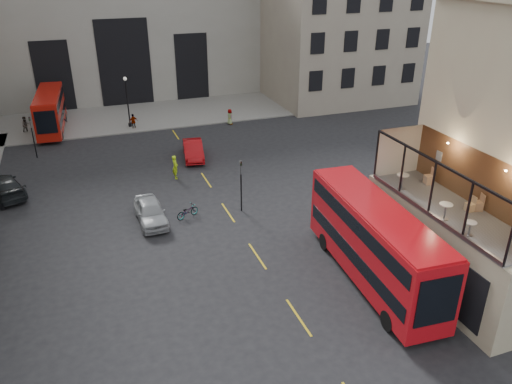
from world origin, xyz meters
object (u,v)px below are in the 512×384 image
object	(u,v)px
bus_far	(50,109)
cafe_table_near	(470,226)
pedestrian_d	(230,117)
street_lamp_b	(128,105)
cafe_chair_d	(429,179)
traffic_light_far	(32,132)
cafe_table_far	(403,179)
cafe_chair_b	(478,205)
car_a	(151,212)
pedestrian_a	(26,125)
bus_near	(374,240)
bicycle	(187,211)
car_c	(4,186)
cyclist	(175,167)
traffic_light_near	(241,179)
pedestrian_c	(133,122)
cafe_chair_c	(470,207)
car_b	(193,150)
cafe_table_mid	(445,209)
pedestrian_b	(61,120)

from	to	relation	value
bus_far	cafe_table_near	xyz separation A→B (m)	(19.08, -38.18, 2.83)
bus_far	pedestrian_d	xyz separation A→B (m)	(17.83, -4.34, -1.39)
street_lamp_b	cafe_chair_d	distance (m)	33.78
traffic_light_far	cafe_chair_d	world-z (taller)	cafe_chair_d
traffic_light_far	cafe_table_far	world-z (taller)	cafe_table_far
traffic_light_far	cafe_chair_b	size ratio (longest dim) A/B	4.24
cafe_table_far	pedestrian_d	bearing A→B (deg)	92.71
car_a	pedestrian_a	size ratio (longest dim) A/B	2.62
bus_near	pedestrian_a	distance (m)	39.24
bus_near	bicycle	size ratio (longest dim) A/B	6.64
car_c	bicycle	size ratio (longest dim) A/B	3.09
cyclist	cafe_chair_d	distance (m)	20.27
traffic_light_near	pedestrian_c	xyz separation A→B (m)	(-4.70, 21.26, -1.61)
bus_far	cafe_chair_d	xyz separation A→B (m)	(21.02, -32.71, 2.66)
car_a	cafe_chair_c	distance (m)	19.89
cafe_table_far	bus_far	bearing A→B (deg)	120.38
car_b	cyclist	size ratio (longest dim) A/B	2.40
bicycle	cafe_table_mid	xyz separation A→B (m)	(10.27, -13.00, 4.68)
cafe_table_near	cafe_chair_c	xyz separation A→B (m)	(1.76, 1.96, -0.21)
bus_near	pedestrian_b	world-z (taller)	bus_near
pedestrian_d	cafe_table_far	xyz separation A→B (m)	(1.34, -28.37, 4.33)
cafe_chair_d	cafe_table_mid	bearing A→B (deg)	-117.54
car_a	pedestrian_d	distance (m)	22.17
car_a	pedestrian_c	bearing A→B (deg)	83.87
pedestrian_c	traffic_light_near	bearing A→B (deg)	85.34
cyclist	street_lamp_b	bearing A→B (deg)	12.45
cafe_table_near	pedestrian_a	bearing A→B (deg)	119.56
car_b	cyclist	bearing A→B (deg)	-112.89
cyclist	pedestrian_c	xyz separation A→B (m)	(-1.49, 14.02, -0.17)
street_lamp_b	cafe_table_near	distance (m)	38.23
car_a	car_c	distance (m)	12.48
car_a	cyclist	xyz separation A→B (m)	(3.10, 6.71, 0.21)
street_lamp_b	cyclist	bearing A→B (deg)	-83.08
traffic_light_far	bus_far	xyz separation A→B (m)	(1.39, 7.81, -0.20)
cyclist	pedestrian_d	xyz separation A→B (m)	(8.44, 12.23, -0.15)
traffic_light_far	cafe_chair_c	distance (m)	36.16
cafe_table_far	cafe_chair_d	distance (m)	1.86
cafe_chair_b	cafe_table_mid	bearing A→B (deg)	-175.23
bus_far	cafe_table_far	distance (m)	38.03
bus_far	cafe_chair_c	xyz separation A→B (m)	(20.84, -36.22, 2.62)
car_c	pedestrian_a	distance (m)	15.39
pedestrian_a	cafe_table_mid	xyz separation A→B (m)	(21.60, -36.43, 4.28)
cyclist	cafe_table_mid	xyz separation A→B (m)	(9.65, -19.91, 4.16)
car_b	pedestrian_b	world-z (taller)	pedestrian_b
traffic_light_near	bus_near	distance (m)	11.16
cafe_chair_c	cafe_table_near	bearing A→B (deg)	-131.96
cafe_table_near	cafe_chair_b	distance (m)	2.90
pedestrian_a	cafe_chair_b	size ratio (longest dim) A/B	1.92
car_b	cafe_chair_b	distance (m)	25.74
cafe_table_far	bus_near	bearing A→B (deg)	-149.04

